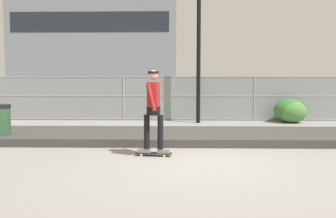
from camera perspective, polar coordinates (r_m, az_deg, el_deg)
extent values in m
plane|color=gray|center=(7.35, 5.13, -8.69)|extent=(120.00, 120.00, 0.00)
cube|color=#3D3A38|center=(10.33, 4.04, -4.23)|extent=(12.84, 2.65, 0.21)
cube|color=black|center=(8.13, -2.27, -6.95)|extent=(0.82, 0.31, 0.02)
cylinder|color=silver|center=(8.18, -0.34, -7.13)|extent=(0.06, 0.04, 0.05)
cylinder|color=silver|center=(8.00, -0.56, -7.38)|extent=(0.06, 0.04, 0.05)
cylinder|color=silver|center=(8.28, -3.92, -6.99)|extent=(0.06, 0.04, 0.05)
cylinder|color=silver|center=(8.11, -4.21, -7.24)|extent=(0.06, 0.04, 0.05)
cube|color=#99999E|center=(8.08, -0.45, -7.11)|extent=(0.07, 0.15, 0.01)
cube|color=#99999E|center=(8.19, -4.06, -6.97)|extent=(0.07, 0.15, 0.01)
cube|color=gray|center=(8.08, -0.73, -6.63)|extent=(0.29, 0.14, 0.09)
cube|color=gray|center=(8.17, -3.79, -6.52)|extent=(0.29, 0.14, 0.09)
cylinder|color=black|center=(8.02, -1.20, -3.64)|extent=(0.13, 0.13, 0.76)
cylinder|color=black|center=(8.08, -3.35, -3.58)|extent=(0.13, 0.13, 0.76)
cube|color=black|center=(7.99, -2.29, -0.28)|extent=(0.29, 0.37, 0.18)
cube|color=maroon|center=(7.97, -2.30, 2.30)|extent=(0.27, 0.41, 0.54)
cylinder|color=maroon|center=(8.21, -1.95, 1.95)|extent=(0.24, 0.12, 0.58)
cylinder|color=maroon|center=(7.74, -2.67, 1.78)|extent=(0.24, 0.12, 0.58)
sphere|color=tan|center=(7.97, -2.31, 5.35)|extent=(0.21, 0.21, 0.21)
cylinder|color=black|center=(7.97, -2.31, 5.77)|extent=(0.24, 0.24, 0.05)
cylinder|color=gray|center=(15.21, -7.04, 1.68)|extent=(0.06, 0.06, 1.85)
cylinder|color=gray|center=(15.38, 13.38, 1.62)|extent=(0.06, 0.06, 1.85)
cylinder|color=gray|center=(15.04, 3.24, 5.04)|extent=(16.26, 0.04, 0.04)
cylinder|color=gray|center=(15.05, 3.23, 2.02)|extent=(16.26, 0.04, 0.04)
cylinder|color=gray|center=(15.12, 3.21, -1.60)|extent=(16.26, 0.04, 0.04)
cube|color=gray|center=(15.06, 3.23, 1.67)|extent=(16.26, 0.01, 1.85)
cylinder|color=black|center=(14.33, 4.84, 9.71)|extent=(0.16, 0.16, 5.94)
cube|color=#474C54|center=(18.15, -9.02, 1.31)|extent=(4.41, 1.83, 0.70)
cube|color=#23282D|center=(18.16, -9.66, 3.42)|extent=(2.21, 1.61, 0.64)
cylinder|color=black|center=(18.81, -4.43, 0.40)|extent=(0.64, 0.24, 0.64)
cylinder|color=black|center=(17.12, -5.05, -0.02)|extent=(0.64, 0.24, 0.64)
cylinder|color=black|center=(19.30, -12.51, 0.41)|extent=(0.64, 0.24, 0.64)
cylinder|color=black|center=(17.65, -13.88, 0.00)|extent=(0.64, 0.24, 0.64)
cube|color=#B7BABF|center=(18.25, 11.69, 1.29)|extent=(4.52, 2.12, 0.70)
cube|color=#23282D|center=(18.18, 11.11, 3.40)|extent=(2.31, 1.76, 0.64)
cylinder|color=black|center=(19.48, 14.93, 0.40)|extent=(0.66, 0.29, 0.64)
cylinder|color=black|center=(17.86, 16.60, 0.00)|extent=(0.66, 0.29, 0.64)
cylinder|color=black|center=(18.82, 7.00, 0.38)|extent=(0.66, 0.29, 0.64)
cylinder|color=black|center=(17.15, 7.97, -0.04)|extent=(0.66, 0.29, 0.64)
cube|color=slate|center=(52.56, -10.77, 10.49)|extent=(21.61, 11.28, 14.36)
cube|color=#1E232B|center=(47.30, -12.29, 13.25)|extent=(19.88, 0.04, 2.50)
ellipsoid|color=#336B2D|center=(15.15, 18.55, -0.26)|extent=(1.22, 1.00, 0.94)
ellipsoid|color=#477F38|center=(15.07, 18.93, -0.42)|extent=(1.13, 0.93, 0.87)
cylinder|color=#2D5133|center=(10.75, -24.94, -2.32)|extent=(0.56, 0.56, 0.95)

